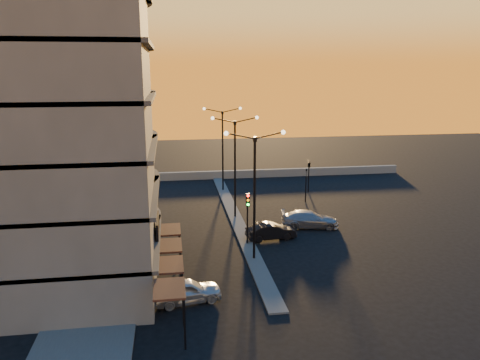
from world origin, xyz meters
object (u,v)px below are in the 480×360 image
car_sedan (271,231)px  car_wagon (310,219)px  traffic_light_main (248,210)px  car_hatchback (186,291)px  streetlamp_mid (235,159)px

car_sedan → car_wagon: size_ratio=0.81×
car_sedan → traffic_light_main: bearing=110.3°
traffic_light_main → car_hatchback: traffic_light_main is taller
streetlamp_mid → traffic_light_main: (0.00, -7.13, -2.70)m
traffic_light_main → streetlamp_mid: bearing=90.0°
car_wagon → car_sedan: bearing=130.8°
streetlamp_mid → car_hatchback: streetlamp_mid is taller
car_hatchback → car_wagon: 16.48m
car_hatchback → car_sedan: 12.09m
streetlamp_mid → car_hatchback: (-5.15, -15.71, -4.87)m
traffic_light_main → car_hatchback: 10.25m
traffic_light_main → car_sedan: (2.12, 1.07, -2.22)m
car_hatchback → car_sedan: (7.28, 9.66, -0.05)m
car_hatchback → car_sedan: bearing=-47.0°
car_hatchback → car_sedan: size_ratio=1.04×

